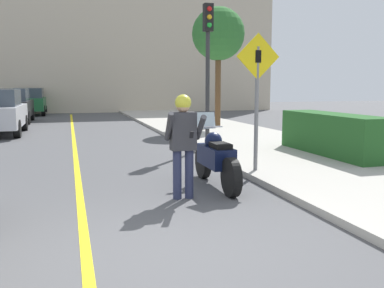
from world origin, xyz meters
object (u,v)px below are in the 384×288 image
at_px(traffic_light, 208,48).
at_px(parked_car_black, 11,105).
at_px(motorcycle, 216,159).
at_px(crossing_sign, 257,89).
at_px(parked_car_green, 30,101).
at_px(street_tree, 218,35).
at_px(person_biker, 183,136).

distance_m(traffic_light, parked_car_black, 12.99).
bearing_deg(motorcycle, crossing_sign, 30.75).
distance_m(motorcycle, parked_car_green, 21.93).
height_order(motorcycle, parked_car_green, parked_car_green).
bearing_deg(crossing_sign, parked_car_black, 112.93).
height_order(crossing_sign, traffic_light, traffic_light).
bearing_deg(motorcycle, street_tree, 70.34).
distance_m(motorcycle, street_tree, 11.20).
distance_m(person_biker, parked_car_black, 16.86).
xyz_separation_m(crossing_sign, parked_car_black, (-6.32, 14.95, -0.90)).
height_order(person_biker, parked_car_green, person_biker).
relative_size(street_tree, parked_car_green, 1.18).
bearing_deg(street_tree, traffic_light, -112.32).
height_order(person_biker, street_tree, street_tree).
relative_size(person_biker, crossing_sign, 0.62).
height_order(motorcycle, street_tree, street_tree).
height_order(motorcycle, traffic_light, traffic_light).
bearing_deg(parked_car_black, traffic_light, -59.13).
bearing_deg(person_biker, crossing_sign, 35.02).
distance_m(motorcycle, person_biker, 1.14).
bearing_deg(crossing_sign, parked_car_green, 105.92).
bearing_deg(street_tree, person_biker, -112.20).
distance_m(crossing_sign, street_tree, 9.97).
height_order(crossing_sign, street_tree, street_tree).
bearing_deg(street_tree, parked_car_green, 126.62).
bearing_deg(traffic_light, person_biker, -112.08).
bearing_deg(parked_car_green, person_biker, -79.57).
distance_m(motorcycle, crossing_sign, 1.77).
xyz_separation_m(person_biker, parked_car_black, (-4.46, 16.25, -0.17)).
bearing_deg(traffic_light, parked_car_green, 110.18).
relative_size(traffic_light, parked_car_black, 0.95).
bearing_deg(crossing_sign, traffic_light, 86.19).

